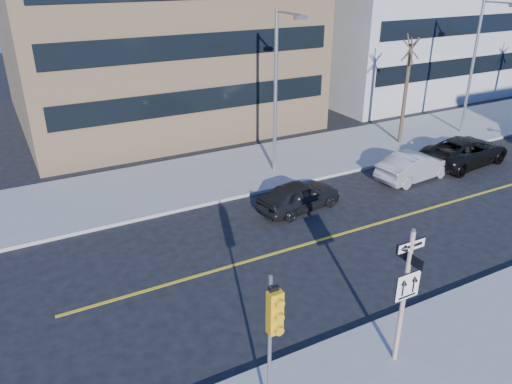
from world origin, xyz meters
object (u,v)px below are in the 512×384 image
traffic_signal (274,323)px  streetlight_a (278,84)px  parked_car_c (465,151)px  sign_pole (405,290)px  parked_car_a (299,196)px  street_tree_west (411,52)px  streetlight_b (477,60)px  parked_car_b (415,166)px

traffic_signal → streetlight_a: 15.72m
parked_car_c → sign_pole: bearing=118.9°
parked_car_a → parked_car_c: (11.04, 0.43, 0.07)m
traffic_signal → streetlight_a: bearing=59.2°
street_tree_west → streetlight_b: bearing=-6.2°
sign_pole → parked_car_b: size_ratio=0.93×
parked_car_a → streetlight_a: bearing=-25.3°
parked_car_c → streetlight_b: streetlight_b is taller
parked_car_b → parked_car_c: bearing=-91.0°
sign_pole → traffic_signal: bearing=-177.9°
traffic_signal → street_tree_west: street_tree_west is taller
streetlight_b → parked_car_b: bearing=-154.5°
streetlight_a → streetlight_b: 14.00m
streetlight_b → street_tree_west: bearing=173.8°
sign_pole → streetlight_b: bearing=36.4°
streetlight_b → traffic_signal: bearing=-148.6°
traffic_signal → sign_pole: bearing=2.1°
parked_car_a → parked_car_b: parked_car_b is taller
parked_car_a → street_tree_west: size_ratio=0.63×
parked_car_a → streetlight_b: bearing=-83.7°
traffic_signal → parked_car_c: traffic_signal is taller
sign_pole → streetlight_a: size_ratio=0.51×
parked_car_c → parked_car_b: bearing=88.1°
parked_car_c → streetlight_a: streetlight_a is taller
parked_car_b → streetlight_b: bearing=-69.7°
traffic_signal → parked_car_c: size_ratio=0.74×
sign_pole → parked_car_c: bearing=35.0°
sign_pole → street_tree_west: (13.00, 13.81, 3.09)m
parked_car_a → street_tree_west: 12.18m
traffic_signal → parked_car_b: (13.85, 9.53, -2.31)m
sign_pole → street_tree_west: bearing=46.7°
parked_car_c → streetlight_b: (4.16, 3.59, 4.00)m
traffic_signal → streetlight_b: size_ratio=0.50×
streetlight_b → street_tree_west: 5.09m
street_tree_west → parked_car_a: bearing=-155.9°
parked_car_b → traffic_signal: bearing=119.3°
traffic_signal → streetlight_a: size_ratio=0.50×
traffic_signal → street_tree_west: size_ratio=0.63×
street_tree_west → streetlight_a: bearing=-176.5°
parked_car_a → traffic_signal: bearing=135.6°
traffic_signal → parked_car_c: bearing=28.8°
streetlight_b → streetlight_a: bearing=180.0°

